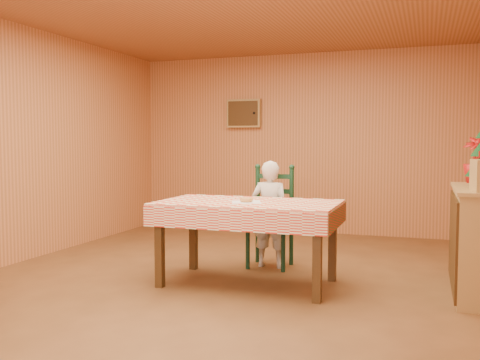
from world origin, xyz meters
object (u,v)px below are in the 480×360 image
object	(u,v)px
dining_table	(248,211)
storage_bin	(480,281)
seated_child	(270,214)
ladder_chair	(271,219)

from	to	relation	value
dining_table	storage_bin	xyz separation A→B (m)	(1.98, 0.11, -0.51)
seated_child	storage_bin	xyz separation A→B (m)	(1.98, -0.62, -0.39)
dining_table	seated_child	xyz separation A→B (m)	(0.00, 0.73, -0.13)
ladder_chair	storage_bin	xyz separation A→B (m)	(1.98, -0.68, -0.33)
seated_child	ladder_chair	bearing A→B (deg)	-90.00
seated_child	storage_bin	world-z (taller)	seated_child
dining_table	storage_bin	world-z (taller)	dining_table
ladder_chair	seated_child	distance (m)	0.08
dining_table	storage_bin	distance (m)	2.05
dining_table	ladder_chair	xyz separation A→B (m)	(0.00, 0.79, -0.18)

